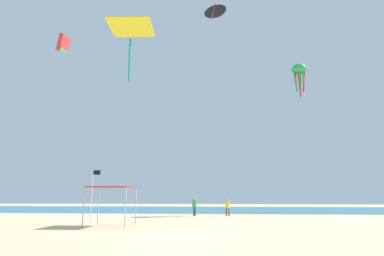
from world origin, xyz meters
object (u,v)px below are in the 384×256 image
at_px(canopy_tent, 112,189).
at_px(person_leftmost, 194,205).
at_px(kite_octopus_green, 299,71).
at_px(kite_parafoil_red, 64,45).
at_px(kite_diamond_yellow, 131,30).
at_px(banner_flag, 93,191).
at_px(person_near_tent, 227,206).
at_px(kite_delta_black, 215,10).

distance_m(canopy_tent, person_leftmost, 12.15).
xyz_separation_m(kite_octopus_green, kite_parafoil_red, (-26.10, -7.48, 0.78)).
distance_m(person_leftmost, kite_diamond_yellow, 18.33).
relative_size(canopy_tent, kite_parafoil_red, 0.51).
xyz_separation_m(canopy_tent, kite_parafoil_red, (-8.65, 8.34, 15.16)).
height_order(person_leftmost, banner_flag, banner_flag).
xyz_separation_m(canopy_tent, kite_diamond_yellow, (1.54, -2.28, 10.73)).
relative_size(person_near_tent, kite_delta_black, 0.55).
bearing_deg(kite_diamond_yellow, person_leftmost, 71.99).
bearing_deg(kite_parafoil_red, banner_flag, 28.31).
xyz_separation_m(banner_flag, kite_diamond_yellow, (3.74, -4.49, 10.86)).
height_order(person_near_tent, kite_parafoil_red, kite_parafoil_red).
bearing_deg(canopy_tent, kite_diamond_yellow, -56.01).
relative_size(person_leftmost, kite_parafoil_red, 0.32).
distance_m(banner_flag, kite_delta_black, 25.41).
height_order(person_near_tent, banner_flag, banner_flag).
relative_size(person_near_tent, kite_diamond_yellow, 0.41).
xyz_separation_m(person_near_tent, kite_parafoil_red, (-16.96, -3.10, 16.68)).
relative_size(person_leftmost, kite_diamond_yellow, 0.45).
relative_size(banner_flag, kite_parafoil_red, 0.71).
xyz_separation_m(kite_diamond_yellow, kite_parafoil_red, (-10.18, 10.62, 4.42)).
relative_size(banner_flag, kite_octopus_green, 0.98).
relative_size(kite_delta_black, kite_parafoil_red, 0.54).
distance_m(canopy_tent, banner_flag, 3.13).
xyz_separation_m(person_leftmost, kite_parafoil_red, (-13.65, -2.64, 16.60)).
relative_size(person_near_tent, person_leftmost, 0.92).
bearing_deg(canopy_tent, kite_octopus_green, 42.19).
bearing_deg(banner_flag, person_near_tent, 41.28).
bearing_deg(kite_octopus_green, banner_flag, -94.67).
bearing_deg(person_near_tent, kite_delta_black, 164.89).
bearing_deg(kite_octopus_green, person_near_tent, -103.77).
distance_m(canopy_tent, kite_diamond_yellow, 11.08).
distance_m(banner_flag, kite_diamond_yellow, 12.34).
height_order(canopy_tent, kite_delta_black, kite_delta_black).
distance_m(banner_flag, kite_octopus_green, 27.97).
bearing_deg(banner_flag, kite_diamond_yellow, -50.19).
distance_m(person_near_tent, kite_octopus_green, 18.86).
bearing_deg(canopy_tent, kite_delta_black, 59.65).
bearing_deg(person_near_tent, kite_diamond_yellow, -82.80).
distance_m(canopy_tent, kite_parafoil_red, 19.34).
relative_size(kite_octopus_green, kite_diamond_yellow, 1.01).
relative_size(kite_octopus_green, kite_parafoil_red, 0.73).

